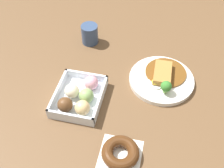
{
  "coord_description": "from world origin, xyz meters",
  "views": [
    {
      "loc": [
        -0.61,
        -0.06,
        0.74
      ],
      "look_at": [
        0.01,
        0.08,
        0.03
      ],
      "focal_mm": 43.06,
      "sensor_mm": 36.0,
      "label": 1
    }
  ],
  "objects": [
    {
      "name": "coffee_mug",
      "position": [
        0.25,
        0.23,
        0.04
      ],
      "size": [
        0.07,
        0.07,
        0.08
      ],
      "primitive_type": "cylinder",
      "color": "#33476B",
      "rests_on": "ground_plane"
    },
    {
      "name": "chocolate_ring_donut",
      "position": [
        -0.24,
        -0.01,
        0.02
      ],
      "size": [
        0.13,
        0.13,
        0.04
      ],
      "color": "white",
      "rests_on": "ground_plane"
    },
    {
      "name": "curry_plate",
      "position": [
        0.09,
        -0.1,
        0.02
      ],
      "size": [
        0.24,
        0.24,
        0.07
      ],
      "color": "white",
      "rests_on": "ground_plane"
    },
    {
      "name": "ground_plane",
      "position": [
        0.0,
        0.0,
        0.0
      ],
      "size": [
        1.6,
        1.6,
        0.0
      ],
      "primitive_type": "plane",
      "color": "brown"
    },
    {
      "name": "donut_box",
      "position": [
        -0.07,
        0.17,
        0.03
      ],
      "size": [
        0.2,
        0.16,
        0.06
      ],
      "color": "silver",
      "rests_on": "ground_plane"
    }
  ]
}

